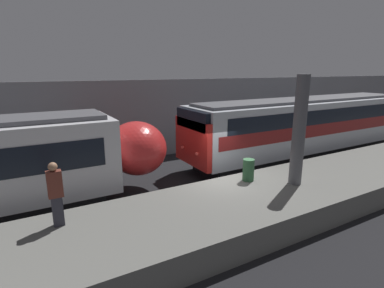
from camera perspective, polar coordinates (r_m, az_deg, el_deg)
The scene contains 7 objects.
ground_plane at distance 12.49m, azimuth 5.89°, elevation -10.07°, with size 120.00×120.00×0.00m, color black.
platform at distance 10.95m, azimuth 11.87°, elevation -11.30°, with size 40.00×3.82×0.91m.
station_rear_barrier at distance 17.74m, azimuth -7.07°, elevation 4.77°, with size 50.00×0.15×4.52m.
support_pillar_near at distance 11.48m, azimuth 19.71°, elevation 2.32°, with size 0.47×0.47×4.02m.
train_boxy at distance 18.59m, azimuth 20.49°, elevation 2.96°, with size 15.23×3.03×3.49m.
person_waiting at distance 8.92m, azimuth -24.54°, elevation -8.39°, with size 0.38×0.24×1.81m.
trash_bin at distance 11.73m, azimuth 10.69°, elevation -4.88°, with size 0.44×0.44×0.85m.
Camera 1 is at (-6.70, -9.23, 5.08)m, focal length 28.00 mm.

